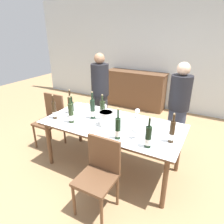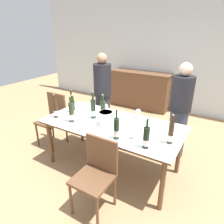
% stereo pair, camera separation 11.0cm
% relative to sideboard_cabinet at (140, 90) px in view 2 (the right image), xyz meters
% --- Properties ---
extents(ground_plane, '(12.00, 12.00, 0.00)m').
position_rel_sideboard_cabinet_xyz_m(ground_plane, '(0.70, -2.62, -0.49)').
color(ground_plane, '#A37F56').
extents(back_wall, '(8.00, 0.10, 2.80)m').
position_rel_sideboard_cabinet_xyz_m(back_wall, '(0.70, 0.29, 0.91)').
color(back_wall, silver).
rests_on(back_wall, ground_plane).
extents(sideboard_cabinet, '(1.61, 0.46, 0.98)m').
position_rel_sideboard_cabinet_xyz_m(sideboard_cabinet, '(0.00, 0.00, 0.00)').
color(sideboard_cabinet, brown).
rests_on(sideboard_cabinet, ground_plane).
extents(dining_table, '(2.01, 0.97, 0.76)m').
position_rel_sideboard_cabinet_xyz_m(dining_table, '(0.70, -2.62, 0.21)').
color(dining_table, brown).
rests_on(dining_table, ground_plane).
extents(ice_bucket, '(0.20, 0.20, 0.20)m').
position_rel_sideboard_cabinet_xyz_m(ice_bucket, '(0.65, -2.70, 0.38)').
color(ice_bucket, white).
rests_on(ice_bucket, dining_table).
extents(wine_bottle_0, '(0.07, 0.07, 0.35)m').
position_rel_sideboard_cabinet_xyz_m(wine_bottle_0, '(0.04, -2.70, 0.39)').
color(wine_bottle_0, black).
rests_on(wine_bottle_0, dining_table).
extents(wine_bottle_1, '(0.06, 0.06, 0.38)m').
position_rel_sideboard_cabinet_xyz_m(wine_bottle_1, '(-0.15, -2.88, 0.40)').
color(wine_bottle_1, '#332314').
rests_on(wine_bottle_1, dining_table).
extents(wine_bottle_2, '(0.08, 0.08, 0.40)m').
position_rel_sideboard_cabinet_xyz_m(wine_bottle_2, '(0.16, -2.87, 0.41)').
color(wine_bottle_2, '#28381E').
rests_on(wine_bottle_2, dining_table).
extents(wine_bottle_3, '(0.07, 0.07, 0.40)m').
position_rel_sideboard_cabinet_xyz_m(wine_bottle_3, '(0.96, -2.95, 0.41)').
color(wine_bottle_3, black).
rests_on(wine_bottle_3, dining_table).
extents(wine_bottle_4, '(0.08, 0.08, 0.39)m').
position_rel_sideboard_cabinet_xyz_m(wine_bottle_4, '(-0.07, -2.59, 0.40)').
color(wine_bottle_4, '#332314').
rests_on(wine_bottle_4, dining_table).
extents(wine_bottle_5, '(0.08, 0.08, 0.39)m').
position_rel_sideboard_cabinet_xyz_m(wine_bottle_5, '(0.50, -2.55, 0.41)').
color(wine_bottle_5, '#28381E').
rests_on(wine_bottle_5, dining_table).
extents(wine_bottle_6, '(0.06, 0.06, 0.38)m').
position_rel_sideboard_cabinet_xyz_m(wine_bottle_6, '(1.56, -2.72, 0.41)').
color(wine_bottle_6, '#332314').
rests_on(wine_bottle_6, dining_table).
extents(wine_bottle_7, '(0.08, 0.08, 0.38)m').
position_rel_sideboard_cabinet_xyz_m(wine_bottle_7, '(1.35, -2.96, 0.40)').
color(wine_bottle_7, black).
rests_on(wine_bottle_7, dining_table).
extents(wine_bottle_8, '(0.07, 0.07, 0.43)m').
position_rel_sideboard_cabinet_xyz_m(wine_bottle_8, '(0.36, -2.60, 0.42)').
color(wine_bottle_8, '#1E3323').
rests_on(wine_bottle_8, dining_table).
extents(wine_glass_0, '(0.09, 0.09, 0.15)m').
position_rel_sideboard_cabinet_xyz_m(wine_glass_0, '(0.40, -2.33, 0.38)').
color(wine_glass_0, white).
rests_on(wine_glass_0, dining_table).
extents(wine_glass_1, '(0.09, 0.09, 0.15)m').
position_rel_sideboard_cabinet_xyz_m(wine_glass_1, '(1.15, -2.85, 0.38)').
color(wine_glass_1, white).
rests_on(wine_glass_1, dining_table).
extents(wine_glass_2, '(0.08, 0.08, 0.15)m').
position_rel_sideboard_cabinet_xyz_m(wine_glass_2, '(0.94, -2.25, 0.38)').
color(wine_glass_2, white).
rests_on(wine_glass_2, dining_table).
extents(wine_glass_3, '(0.07, 0.07, 0.14)m').
position_rel_sideboard_cabinet_xyz_m(wine_glass_3, '(0.12, -2.40, 0.37)').
color(wine_glass_3, white).
rests_on(wine_glass_3, dining_table).
extents(chair_left_end, '(0.42, 0.42, 0.95)m').
position_rel_sideboard_cabinet_xyz_m(chair_left_end, '(-0.60, -2.53, 0.06)').
color(chair_left_end, brown).
rests_on(chair_left_end, ground_plane).
extents(chair_near_front, '(0.42, 0.42, 0.90)m').
position_rel_sideboard_cabinet_xyz_m(chair_near_front, '(0.92, -3.34, 0.03)').
color(chair_near_front, brown).
rests_on(chair_near_front, ground_plane).
extents(person_host, '(0.33, 0.33, 1.63)m').
position_rel_sideboard_cabinet_xyz_m(person_host, '(-0.01, -1.80, 0.33)').
color(person_host, '#2D2D33').
rests_on(person_host, ground_plane).
extents(person_guest_left, '(0.33, 0.33, 1.57)m').
position_rel_sideboard_cabinet_xyz_m(person_guest_left, '(1.45, -1.76, 0.30)').
color(person_guest_left, '#383F56').
rests_on(person_guest_left, ground_plane).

